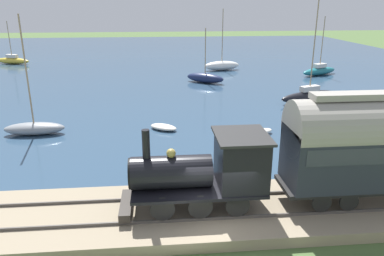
# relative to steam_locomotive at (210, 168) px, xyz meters

# --- Properties ---
(ground_plane) EXTENTS (200.00, 200.00, 0.00)m
(ground_plane) POSITION_rel_steam_locomotive_xyz_m (-0.76, -0.29, -2.20)
(ground_plane) COLOR #476033
(harbor_water) EXTENTS (80.00, 80.00, 0.01)m
(harbor_water) POSITION_rel_steam_locomotive_xyz_m (42.56, -0.29, -2.20)
(harbor_water) COLOR #2D4760
(harbor_water) RESTS_ON ground
(rail_embankment) EXTENTS (4.53, 56.00, 0.57)m
(rail_embankment) POSITION_rel_steam_locomotive_xyz_m (-0.00, -0.29, -1.98)
(rail_embankment) COLOR gray
(rail_embankment) RESTS_ON ground
(steam_locomotive) EXTENTS (2.35, 5.74, 3.29)m
(steam_locomotive) POSITION_rel_steam_locomotive_xyz_m (0.00, 0.00, 0.00)
(steam_locomotive) COLOR black
(steam_locomotive) RESTS_ON rail_embankment
(sailboat_black) EXTENTS (2.92, 5.90, 8.84)m
(sailboat_black) POSITION_rel_steam_locomotive_xyz_m (17.65, -11.28, -1.62)
(sailboat_black) COLOR black
(sailboat_black) RESTS_ON harbor_water
(sailboat_yellow) EXTENTS (2.86, 5.35, 5.80)m
(sailboat_yellow) POSITION_rel_steam_locomotive_xyz_m (41.79, 22.06, -1.68)
(sailboat_yellow) COLOR gold
(sailboat_yellow) RESTS_ON harbor_water
(sailboat_navy) EXTENTS (3.59, 4.34, 5.74)m
(sailboat_navy) POSITION_rel_steam_locomotive_xyz_m (26.49, -3.24, -1.66)
(sailboat_navy) COLOR #192347
(sailboat_navy) RESTS_ON harbor_water
(sailboat_white) EXTENTS (2.40, 4.83, 7.52)m
(sailboat_white) POSITION_rel_steam_locomotive_xyz_m (33.97, -6.34, -1.58)
(sailboat_white) COLOR white
(sailboat_white) RESTS_ON harbor_water
(sailboat_teal) EXTENTS (3.35, 5.23, 6.75)m
(sailboat_teal) POSITION_rel_steam_locomotive_xyz_m (29.58, -17.35, -1.66)
(sailboat_teal) COLOR #1E707A
(sailboat_teal) RESTS_ON harbor_water
(sailboat_gray) EXTENTS (1.34, 3.88, 7.64)m
(sailboat_gray) POSITION_rel_steam_locomotive_xyz_m (11.04, 10.05, -1.73)
(sailboat_gray) COLOR gray
(sailboat_gray) RESTS_ON harbor_water
(rowboat_off_pier) EXTENTS (1.96, 2.20, 0.36)m
(rowboat_off_pier) POSITION_rel_steam_locomotive_xyz_m (11.19, 1.58, -2.01)
(rowboat_off_pier) COLOR beige
(rowboat_off_pier) RESTS_ON harbor_water
(rowboat_far_out) EXTENTS (2.04, 2.85, 0.41)m
(rowboat_far_out) POSITION_rel_steam_locomotive_xyz_m (9.32, -4.36, -1.99)
(rowboat_far_out) COLOR silver
(rowboat_far_out) RESTS_ON harbor_water
(rowboat_mid_harbor) EXTENTS (1.91, 2.30, 0.31)m
(rowboat_mid_harbor) POSITION_rel_steam_locomotive_xyz_m (6.11, -11.19, -2.04)
(rowboat_mid_harbor) COLOR beige
(rowboat_mid_harbor) RESTS_ON harbor_water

